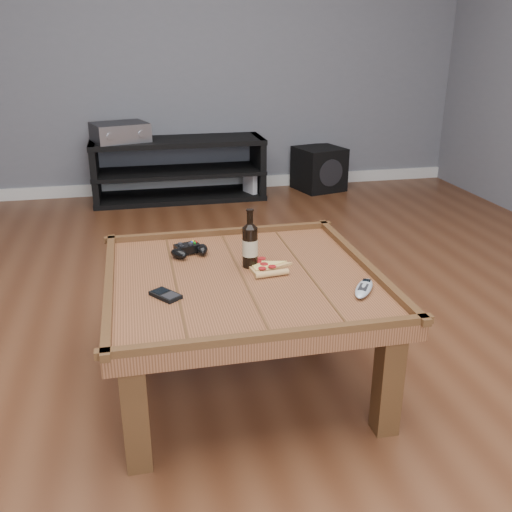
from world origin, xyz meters
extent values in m
plane|color=#4A2615|center=(0.00, 0.00, 0.00)|extent=(6.00, 6.00, 0.00)
cube|color=#5C5D64|center=(0.00, 3.00, 1.35)|extent=(5.00, 0.04, 2.70)
cube|color=silver|center=(0.00, 2.99, 0.05)|extent=(5.00, 0.02, 0.10)
cube|color=#4F2C16|center=(0.00, 0.00, 0.42)|extent=(1.00, 1.00, 0.06)
cube|color=#3D2410|center=(-0.42, -0.42, 0.20)|extent=(0.08, 0.08, 0.39)
cube|color=#3D2410|center=(0.42, -0.42, 0.20)|extent=(0.08, 0.08, 0.39)
cube|color=#3D2410|center=(-0.42, 0.42, 0.20)|extent=(0.08, 0.08, 0.39)
cube|color=#3D2410|center=(0.42, 0.42, 0.20)|extent=(0.08, 0.08, 0.39)
cube|color=#3D2410|center=(0.00, 0.48, 0.46)|extent=(1.03, 0.03, 0.03)
cube|color=#3D2410|center=(0.00, -0.48, 0.46)|extent=(1.03, 0.03, 0.03)
cube|color=#3D2410|center=(0.48, 0.00, 0.46)|extent=(0.03, 1.03, 0.03)
cube|color=#3D2410|center=(-0.48, 0.00, 0.46)|extent=(0.03, 1.03, 0.03)
cube|color=black|center=(0.00, 2.75, 0.48)|extent=(1.40, 0.45, 0.04)
cube|color=black|center=(0.00, 2.75, 0.23)|extent=(1.40, 0.45, 0.03)
cube|color=black|center=(0.00, 2.75, 0.02)|extent=(1.40, 0.45, 0.04)
cube|color=black|center=(-0.67, 2.75, 0.25)|extent=(0.05, 0.44, 0.50)
cube|color=black|center=(0.67, 2.75, 0.25)|extent=(0.05, 0.44, 0.50)
cylinder|color=black|center=(0.05, 0.09, 0.53)|extent=(0.06, 0.06, 0.16)
cone|color=black|center=(0.05, 0.09, 0.62)|extent=(0.06, 0.06, 0.03)
cylinder|color=black|center=(0.05, 0.09, 0.65)|extent=(0.02, 0.02, 0.06)
cylinder|color=black|center=(0.05, 0.09, 0.68)|extent=(0.03, 0.03, 0.01)
cylinder|color=tan|center=(0.05, 0.09, 0.53)|extent=(0.06, 0.06, 0.07)
cube|color=black|center=(-0.18, 0.28, 0.47)|extent=(0.11, 0.09, 0.03)
ellipsoid|color=black|center=(-0.22, 0.23, 0.47)|extent=(0.09, 0.09, 0.04)
ellipsoid|color=black|center=(-0.12, 0.26, 0.47)|extent=(0.05, 0.09, 0.04)
cylinder|color=black|center=(-0.20, 0.28, 0.49)|extent=(0.02, 0.02, 0.01)
cylinder|color=black|center=(-0.16, 0.27, 0.49)|extent=(0.02, 0.02, 0.01)
cylinder|color=yellow|center=(-0.15, 0.30, 0.49)|extent=(0.01, 0.01, 0.01)
cylinder|color=red|center=(-0.14, 0.30, 0.49)|extent=(0.01, 0.01, 0.01)
cylinder|color=#0C33CC|center=(-0.15, 0.29, 0.49)|extent=(0.01, 0.01, 0.01)
cylinder|color=#0C9919|center=(-0.14, 0.29, 0.49)|extent=(0.01, 0.01, 0.01)
cylinder|color=tan|center=(0.11, -0.03, 0.46)|extent=(0.13, 0.04, 0.02)
cylinder|color=maroon|center=(0.08, 0.02, 0.47)|extent=(0.03, 0.03, 0.00)
cylinder|color=maroon|center=(0.12, 0.03, 0.47)|extent=(0.03, 0.03, 0.00)
cylinder|color=maroon|center=(0.10, 0.06, 0.47)|extent=(0.03, 0.03, 0.00)
cylinder|color=maroon|center=(0.08, 0.09, 0.47)|extent=(0.03, 0.03, 0.00)
cylinder|color=maroon|center=(0.10, 0.12, 0.47)|extent=(0.03, 0.03, 0.00)
cube|color=black|center=(-0.29, -0.12, 0.46)|extent=(0.11, 0.13, 0.01)
cube|color=black|center=(-0.31, -0.10, 0.46)|extent=(0.06, 0.06, 0.00)
cube|color=black|center=(-0.28, -0.14, 0.46)|extent=(0.07, 0.07, 0.00)
ellipsoid|color=#A0A7AE|center=(0.39, -0.23, 0.46)|extent=(0.14, 0.17, 0.03)
cube|color=black|center=(0.42, -0.19, 0.47)|extent=(0.03, 0.03, 0.00)
cube|color=black|center=(0.39, -0.24, 0.47)|extent=(0.06, 0.06, 0.00)
cube|color=black|center=(-0.45, 2.75, 0.57)|extent=(0.49, 0.44, 0.14)
cube|color=#9C9EA5|center=(-0.40, 2.59, 0.57)|extent=(0.40, 0.13, 0.14)
cylinder|color=#9C9EA5|center=(-0.52, 2.55, 0.57)|extent=(0.06, 0.03, 0.05)
cylinder|color=#9C9EA5|center=(-0.28, 2.62, 0.57)|extent=(0.06, 0.03, 0.05)
cube|color=black|center=(1.23, 2.80, 0.19)|extent=(0.46, 0.46, 0.37)
cylinder|color=black|center=(1.28, 2.62, 0.19)|extent=(0.23, 0.07, 0.23)
cube|color=slate|center=(0.58, 2.67, 0.01)|extent=(0.15, 0.20, 0.02)
cube|color=silver|center=(0.58, 2.67, 0.12)|extent=(0.10, 0.16, 0.20)
camera|label=1|loc=(-0.37, -1.93, 1.30)|focal=40.00mm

